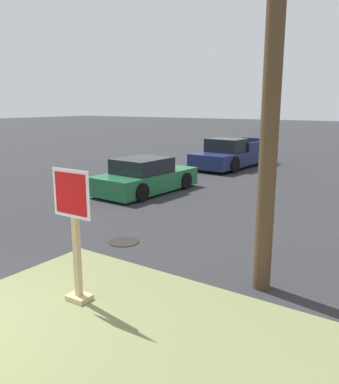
{
  "coord_description": "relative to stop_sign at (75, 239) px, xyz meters",
  "views": [
    {
      "loc": [
        5.31,
        -2.01,
        3.09
      ],
      "look_at": [
        0.94,
        4.36,
        1.38
      ],
      "focal_mm": 36.8,
      "sensor_mm": 36.0,
      "label": 1
    }
  ],
  "objects": [
    {
      "name": "stop_sign",
      "position": [
        0.0,
        0.0,
        0.0
      ],
      "size": [
        0.73,
        0.29,
        2.1
      ],
      "color": "tan",
      "rests_on": "grass_corner_patch"
    },
    {
      "name": "pickup_truck_navy",
      "position": [
        -4.16,
        14.25,
        -0.48
      ],
      "size": [
        2.3,
        5.5,
        1.48
      ],
      "color": "#19234C",
      "rests_on": "ground"
    },
    {
      "name": "manhole_cover",
      "position": [
        -1.32,
        2.62,
        -1.09
      ],
      "size": [
        0.7,
        0.7,
        0.02
      ],
      "primitive_type": "cylinder",
      "color": "black",
      "rests_on": "ground"
    },
    {
      "name": "parked_sedan_green",
      "position": [
        -4.21,
        7.13,
        -0.56
      ],
      "size": [
        2.05,
        4.15,
        1.25
      ],
      "color": "#1E6038",
      "rests_on": "ground"
    },
    {
      "name": "grass_corner_patch",
      "position": [
        1.28,
        -0.6,
        -1.06
      ],
      "size": [
        5.95,
        4.45,
        0.08
      ],
      "primitive_type": "cube",
      "color": "olive",
      "rests_on": "ground"
    }
  ]
}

